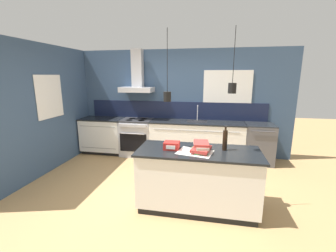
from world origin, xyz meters
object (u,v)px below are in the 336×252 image
Objects in this scene: book_stack at (201,147)px; bottle_on_island at (225,140)px; dishwasher at (258,143)px; oven_range at (137,137)px; red_supply_box at (172,145)px.

bottle_on_island is at bearing 24.22° from book_stack.
book_stack is (-1.22, -2.17, 0.52)m from dishwasher.
dishwasher is at bearing 66.31° from bottle_on_island.
red_supply_box reaches higher than oven_range.
oven_range is 1.00× the size of dishwasher.
bottle_on_island is 0.78m from red_supply_box.
red_supply_box is (1.25, -2.11, 0.51)m from oven_range.
dishwasher is 2.28m from bottle_on_island.
book_stack is at bearing -52.13° from oven_range.
red_supply_box is at bearing 173.15° from book_stack.
book_stack reaches higher than red_supply_box.
dishwasher is at bearing 52.06° from red_supply_box.
book_stack is 0.43m from red_supply_box.
bottle_on_island is at bearing 7.45° from red_supply_box.
bottle_on_island is 0.38m from book_stack.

